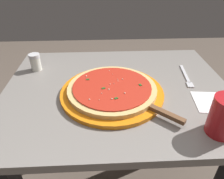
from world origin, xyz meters
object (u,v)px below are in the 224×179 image
serving_plate (112,92)px  pizza (112,88)px  parmesan_shaker (35,62)px  napkin_folded_right (212,102)px  fork (186,77)px  pizza_server (154,109)px

serving_plate → pizza: bearing=-133.5°
serving_plate → parmesan_shaker: (-0.32, 0.21, 0.03)m
napkin_folded_right → parmesan_shaker: bearing=157.6°
fork → serving_plate: bearing=-161.8°
pizza_server → napkin_folded_right: pizza_server is taller
parmesan_shaker → fork: bearing=-9.1°
fork → parmesan_shaker: 0.65m
fork → pizza: bearing=-161.8°
napkin_folded_right → serving_plate: bearing=168.8°
pizza → fork: size_ratio=1.72×
serving_plate → napkin_folded_right: serving_plate is taller
pizza_server → napkin_folded_right: (0.22, 0.05, -0.02)m
pizza → parmesan_shaker: size_ratio=4.34×
parmesan_shaker → pizza_server: bearing=-35.8°
serving_plate → napkin_folded_right: size_ratio=3.05×
pizza_server → parmesan_shaker: 0.55m
serving_plate → pizza_server: 0.17m
napkin_folded_right → fork: bearing=99.8°
napkin_folded_right → fork: (-0.03, 0.17, 0.00)m
napkin_folded_right → fork: size_ratio=0.66×
pizza_server → fork: bearing=49.6°
fork → parmesan_shaker: size_ratio=2.53×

